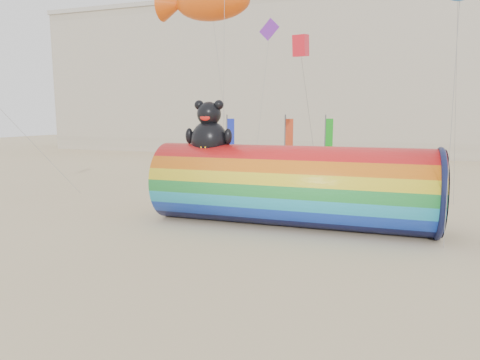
% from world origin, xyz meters
% --- Properties ---
extents(ground, '(160.00, 160.00, 0.00)m').
position_xyz_m(ground, '(0.00, 0.00, 0.00)').
color(ground, '#CCB58C').
rests_on(ground, ground).
extents(hotel_building, '(60.40, 15.40, 20.60)m').
position_xyz_m(hotel_building, '(-12.00, 45.95, 10.31)').
color(hotel_building, '#B7AD99').
rests_on(hotel_building, ground).
extents(windsock_assembly, '(12.92, 3.94, 5.96)m').
position_xyz_m(windsock_assembly, '(2.19, 3.82, 1.98)').
color(windsock_assembly, red).
rests_on(windsock_assembly, ground).
extents(festival_banners, '(7.73, 3.28, 5.20)m').
position_xyz_m(festival_banners, '(-1.08, 16.18, 2.64)').
color(festival_banners, '#59595E').
rests_on(festival_banners, ground).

